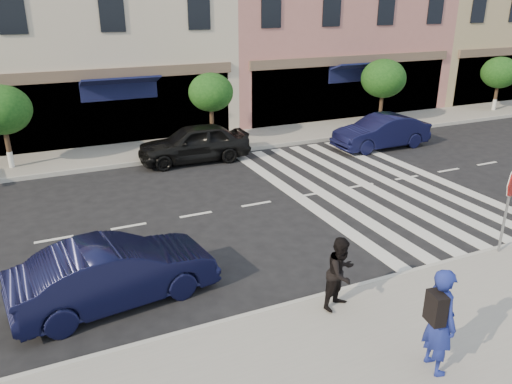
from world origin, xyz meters
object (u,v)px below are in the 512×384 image
at_px(stop_sign, 511,190).
at_px(car_far_right, 381,132).
at_px(walker, 341,273).
at_px(car_far_mid, 194,143).
at_px(car_near_mid, 115,273).
at_px(photographer, 440,321).

xyz_separation_m(stop_sign, car_far_right, (3.49, 9.27, -1.10)).
distance_m(walker, car_far_mid, 11.11).
bearing_deg(car_far_mid, stop_sign, 24.53).
bearing_deg(car_far_right, car_near_mid, -60.11).
relative_size(walker, car_near_mid, 0.36).
bearing_deg(car_far_mid, photographer, 1.77).
distance_m(car_near_mid, car_far_right, 14.49).
relative_size(photographer, walker, 1.24).
relative_size(photographer, car_near_mid, 0.45).
bearing_deg(stop_sign, car_far_mid, 110.87).
distance_m(stop_sign, car_far_mid, 11.70).
bearing_deg(stop_sign, photographer, -152.12).
xyz_separation_m(stop_sign, walker, (-4.96, -0.33, -0.88)).
bearing_deg(stop_sign, car_near_mid, 166.09).
relative_size(stop_sign, car_far_right, 0.53).
xyz_separation_m(photographer, walker, (-0.44, 2.23, -0.18)).
bearing_deg(car_near_mid, car_far_mid, -34.96).
distance_m(photographer, car_far_mid, 13.33).
xyz_separation_m(stop_sign, photographer, (-4.52, -2.56, -0.70)).
distance_m(walker, car_far_right, 12.79).
relative_size(walker, car_far_right, 0.36).
xyz_separation_m(walker, car_far_mid, (0.50, 11.10, -0.18)).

